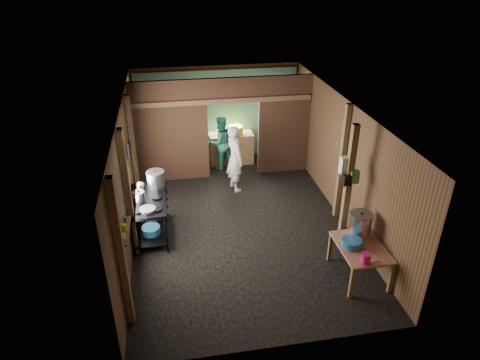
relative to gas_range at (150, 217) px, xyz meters
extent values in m
cube|color=black|center=(1.88, 0.24, -0.43)|extent=(4.50, 7.00, 0.00)
cube|color=#363636|center=(1.88, 0.24, 2.17)|extent=(4.50, 7.00, 0.00)
cube|color=brown|center=(1.88, 3.74, 0.87)|extent=(4.50, 0.00, 2.60)
cube|color=brown|center=(1.88, -3.26, 0.87)|extent=(4.50, 0.00, 2.60)
cube|color=brown|center=(-0.37, 0.24, 0.87)|extent=(0.00, 7.00, 2.60)
cube|color=brown|center=(4.13, 0.24, 0.87)|extent=(0.00, 7.00, 2.60)
cube|color=#402817|center=(0.55, 2.44, 0.87)|extent=(1.85, 0.10, 2.60)
cube|color=#402817|center=(3.46, 2.44, 0.87)|extent=(1.35, 0.10, 2.60)
cube|color=#402817|center=(2.13, 2.44, 1.87)|extent=(1.30, 0.10, 0.60)
cube|color=#5BA0A0|center=(1.88, 3.68, 0.82)|extent=(4.40, 0.06, 2.50)
cube|color=olive|center=(2.18, 3.19, -0.01)|extent=(1.20, 0.50, 0.85)
cylinder|color=silver|center=(2.13, 3.64, 1.47)|extent=(0.20, 0.03, 0.20)
cube|color=olive|center=(-0.30, -2.36, 0.87)|extent=(0.10, 0.12, 2.60)
cube|color=olive|center=(-0.30, -0.56, 0.87)|extent=(0.10, 0.12, 2.60)
cube|color=olive|center=(-0.30, 1.44, 0.87)|extent=(0.10, 0.12, 2.60)
cube|color=olive|center=(4.06, 0.04, 0.87)|extent=(0.10, 0.12, 2.60)
cube|color=olive|center=(3.73, -1.06, 0.87)|extent=(0.12, 0.12, 2.60)
cube|color=olive|center=(1.88, 2.39, 1.62)|extent=(4.40, 0.12, 0.12)
cylinder|color=slate|center=(-0.33, 0.64, 1.22)|extent=(0.03, 0.34, 0.34)
cylinder|color=black|center=(-0.33, 1.04, 1.12)|extent=(0.03, 0.30, 0.30)
cube|color=olive|center=(-0.27, -1.86, 0.97)|extent=(0.14, 0.80, 0.03)
cylinder|color=silver|center=(-0.27, -2.11, 1.03)|extent=(0.07, 0.07, 0.10)
cylinder|color=yellow|center=(-0.27, -1.86, 1.03)|extent=(0.08, 0.08, 0.10)
cylinder|color=#3E854F|center=(-0.27, -1.64, 1.03)|extent=(0.06, 0.06, 0.10)
cube|color=silver|center=(3.68, -0.98, 1.35)|extent=(0.22, 0.15, 0.32)
cube|color=#3E854F|center=(3.80, -1.12, 1.17)|extent=(0.16, 0.12, 0.24)
cube|color=black|center=(3.66, -1.14, 1.12)|extent=(0.14, 0.10, 0.20)
cylinder|color=silver|center=(-0.17, 0.47, 0.49)|extent=(0.18, 0.18, 0.11)
cylinder|color=#25699B|center=(0.00, -0.20, -0.19)|extent=(0.37, 0.37, 0.15)
cylinder|color=#25699B|center=(0.00, 0.36, -0.20)|extent=(0.33, 0.33, 0.13)
cylinder|color=#25699B|center=(3.53, -1.90, 0.28)|extent=(0.41, 0.41, 0.13)
cylinder|color=#CF186D|center=(3.57, -2.39, 0.31)|extent=(0.20, 0.20, 0.19)
cube|color=silver|center=(3.69, -2.37, 0.22)|extent=(0.30, 0.05, 0.01)
cylinder|color=yellow|center=(2.31, 3.19, 0.53)|extent=(0.39, 0.39, 0.22)
imported|color=silver|center=(2.04, 1.66, 0.40)|extent=(0.55, 0.69, 1.66)
imported|color=#309074|center=(1.85, 2.89, 0.31)|extent=(0.88, 0.79, 1.49)
camera|label=1|loc=(0.56, -7.53, 4.75)|focal=31.76mm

